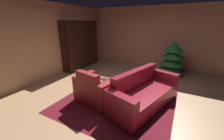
# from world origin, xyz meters

# --- Properties ---
(ground_plane) EXTENTS (7.94, 7.94, 0.00)m
(ground_plane) POSITION_xyz_m (0.00, 0.00, 0.00)
(ground_plane) COLOR tan
(wall_back) EXTENTS (6.08, 0.06, 2.67)m
(wall_back) POSITION_xyz_m (0.00, 3.34, 1.34)
(wall_back) COLOR tan
(wall_back) RESTS_ON ground
(wall_left) EXTENTS (0.06, 6.73, 2.67)m
(wall_left) POSITION_xyz_m (-3.01, 0.00, 1.34)
(wall_left) COLOR tan
(wall_left) RESTS_ON ground
(area_rug) EXTENTS (2.79, 2.57, 0.01)m
(area_rug) POSITION_xyz_m (0.02, -0.30, 0.00)
(area_rug) COLOR maroon
(area_rug) RESTS_ON ground
(bookshelf_unit) EXTENTS (0.40, 2.00, 2.05)m
(bookshelf_unit) POSITION_xyz_m (-2.73, 1.82, 0.98)
(bookshelf_unit) COLOR black
(bookshelf_unit) RESTS_ON ground
(armchair_red) EXTENTS (1.16, 0.87, 0.88)m
(armchair_red) POSITION_xyz_m (-0.48, -0.54, 0.32)
(armchair_red) COLOR maroon
(armchair_red) RESTS_ON ground
(couch_red) EXTENTS (1.35, 2.18, 0.88)m
(couch_red) POSITION_xyz_m (0.67, -0.11, 0.30)
(couch_red) COLOR maroon
(couch_red) RESTS_ON ground
(coffee_table) EXTENTS (0.68, 0.68, 0.46)m
(coffee_table) POSITION_xyz_m (0.05, -0.33, 0.42)
(coffee_table) COLOR black
(coffee_table) RESTS_ON ground
(book_stack_on_table) EXTENTS (0.23, 0.16, 0.11)m
(book_stack_on_table) POSITION_xyz_m (-0.01, -0.39, 0.52)
(book_stack_on_table) COLOR #4B8747
(book_stack_on_table) RESTS_ON coffee_table
(bottle_on_table) EXTENTS (0.06, 0.06, 0.23)m
(bottle_on_table) POSITION_xyz_m (-0.11, -0.22, 0.55)
(bottle_on_table) COLOR maroon
(bottle_on_table) RESTS_ON coffee_table
(decorated_tree) EXTENTS (1.01, 1.01, 1.30)m
(decorated_tree) POSITION_xyz_m (1.03, 2.52, 0.65)
(decorated_tree) COLOR brown
(decorated_tree) RESTS_ON ground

